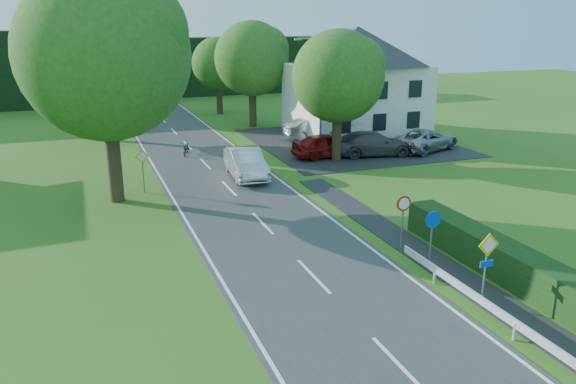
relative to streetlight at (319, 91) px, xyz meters
name	(u,v)px	position (x,y,z in m)	size (l,w,h in m)	color
road	(250,210)	(-8.06, -10.00, -4.44)	(7.00, 80.00, 0.04)	#37383A
parking_pad	(349,142)	(3.94, 3.00, -4.44)	(14.00, 16.00, 0.04)	black
line_edge_left	(185,218)	(-11.31, -10.00, -4.42)	(0.12, 80.00, 0.01)	white
line_edge_right	(310,203)	(-4.81, -10.00, -4.42)	(0.12, 80.00, 0.01)	white
line_centre	(250,210)	(-8.06, -10.00, -4.42)	(0.12, 80.00, 0.01)	white
tree_main	(107,88)	(-14.06, -6.00, 1.36)	(9.40, 9.40, 11.64)	#284D17
tree_left_far	(109,85)	(-13.06, 10.00, -0.17)	(7.00, 7.00, 8.58)	#284D17
tree_right_far	(252,75)	(-1.06, 12.00, 0.08)	(7.40, 7.40, 9.09)	#284D17
tree_left_back	(107,75)	(-12.56, 22.00, -0.43)	(6.60, 6.60, 8.07)	#284D17
tree_right_back	(219,76)	(-2.06, 20.00, -0.68)	(6.20, 6.20, 7.56)	#284D17
tree_right_mid	(338,96)	(0.44, -2.00, -0.17)	(7.00, 7.00, 8.58)	#284D17
treeline_right	(204,66)	(-0.06, 36.00, -0.96)	(30.00, 5.00, 7.00)	black
house_white	(356,80)	(5.94, 6.00, -0.06)	(10.60, 8.40, 8.60)	silver
streetlight	(319,91)	(0.00, 0.00, 0.00)	(2.03, 0.18, 8.00)	slate
sign_priority_right	(487,257)	(-3.76, -22.02, -2.67)	(0.78, 0.09, 2.59)	slate
sign_roundabout	(432,229)	(-3.76, -19.02, -2.79)	(0.64, 0.08, 2.37)	slate
sign_speed_limit	(403,210)	(-3.76, -17.03, -2.70)	(0.64, 0.11, 2.37)	slate
sign_priority_left	(142,162)	(-12.56, -5.02, -2.75)	(0.78, 0.09, 2.44)	slate
moving_car	(246,163)	(-6.48, -4.02, -3.56)	(1.82, 5.23, 1.72)	silver
motorcycle	(186,148)	(-8.71, 3.03, -3.96)	(0.62, 1.77, 0.93)	black
parked_car_red	(327,145)	(0.20, -1.05, -3.60)	(1.95, 4.85, 1.65)	maroon
parked_car_silver_a	(317,128)	(1.97, 4.83, -3.59)	(1.77, 5.09, 1.68)	#B2B2B6
parked_car_grey	(373,144)	(3.41, -1.68, -3.60)	(2.31, 5.69, 1.65)	#444348
parked_car_silver_b	(426,140)	(7.77, -1.61, -3.66)	(2.53, 5.48, 1.52)	#9B9AA0
parasol	(352,132)	(3.63, 1.99, -3.50)	(2.01, 2.05, 1.84)	#A60D28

